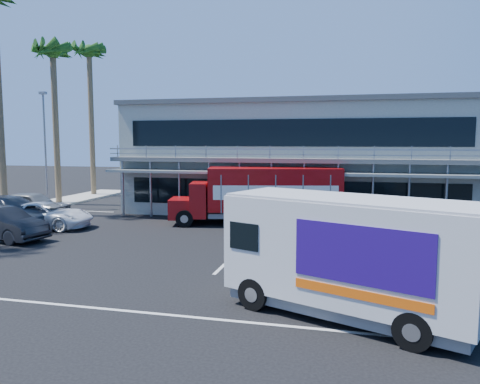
# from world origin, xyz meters

# --- Properties ---
(ground) EXTENTS (120.00, 120.00, 0.00)m
(ground) POSITION_xyz_m (0.00, 0.00, 0.00)
(ground) COLOR black
(ground) RESTS_ON ground
(building) EXTENTS (22.40, 12.00, 7.30)m
(building) POSITION_xyz_m (3.00, 14.94, 3.66)
(building) COLOR gray
(building) RESTS_ON ground
(palm_e) EXTENTS (2.80, 2.80, 12.25)m
(palm_e) POSITION_xyz_m (-14.70, 13.00, 10.57)
(palm_e) COLOR brown
(palm_e) RESTS_ON ground
(palm_f) EXTENTS (2.80, 2.80, 13.25)m
(palm_f) POSITION_xyz_m (-15.10, 18.50, 11.47)
(palm_f) COLOR brown
(palm_f) RESTS_ON ground
(light_pole_far) EXTENTS (0.50, 0.25, 8.09)m
(light_pole_far) POSITION_xyz_m (-14.20, 11.00, 4.50)
(light_pole_far) COLOR gray
(light_pole_far) RESTS_ON ground
(red_truck) EXTENTS (9.83, 4.26, 3.23)m
(red_truck) POSITION_xyz_m (1.75, 8.32, 1.77)
(red_truck) COLOR maroon
(red_truck) RESTS_ON ground
(white_van) EXTENTS (7.02, 4.64, 3.25)m
(white_van) POSITION_xyz_m (6.67, -5.00, 1.72)
(white_van) COLOR silver
(white_van) RESTS_ON ground
(parked_car_b) EXTENTS (4.89, 2.50, 1.54)m
(parked_car_b) POSITION_xyz_m (-9.50, 1.20, 0.77)
(parked_car_b) COLOR black
(parked_car_b) RESTS_ON ground
(parked_car_c) EXTENTS (5.18, 2.63, 1.40)m
(parked_car_c) POSITION_xyz_m (-9.50, 4.40, 0.70)
(parked_car_c) COLOR white
(parked_car_c) RESTS_ON ground
(parked_car_d) EXTENTS (6.07, 2.77, 1.72)m
(parked_car_d) POSITION_xyz_m (-11.49, 4.00, 0.86)
(parked_car_d) COLOR #313842
(parked_car_d) RESTS_ON ground
(parked_car_e) EXTENTS (4.75, 1.93, 1.62)m
(parked_car_e) POSITION_xyz_m (-12.50, 7.20, 0.81)
(parked_car_e) COLOR slate
(parked_car_e) RESTS_ON ground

